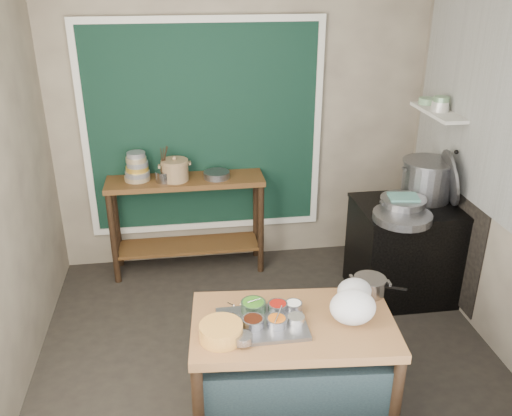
{
  "coord_description": "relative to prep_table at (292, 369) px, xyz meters",
  "views": [
    {
      "loc": [
        -0.57,
        -3.44,
        2.75
      ],
      "look_at": [
        -0.04,
        0.25,
        1.07
      ],
      "focal_mm": 38.0,
      "sensor_mm": 36.0,
      "label": 1
    }
  ],
  "objects": [
    {
      "name": "floor",
      "position": [
        -0.05,
        0.75,
        -0.39
      ],
      "size": [
        3.5,
        3.0,
        0.02
      ],
      "primitive_type": "cube",
      "color": "black",
      "rests_on": "ground"
    },
    {
      "name": "back_wall",
      "position": [
        -0.05,
        2.26,
        1.02
      ],
      "size": [
        3.5,
        0.02,
        2.8
      ],
      "primitive_type": "cube",
      "color": "gray",
      "rests_on": "floor"
    },
    {
      "name": "right_wall",
      "position": [
        1.71,
        0.75,
        1.02
      ],
      "size": [
        0.02,
        3.0,
        2.8
      ],
      "primitive_type": "cube",
      "color": "gray",
      "rests_on": "floor"
    },
    {
      "name": "curtain_panel",
      "position": [
        -0.4,
        2.22,
        0.98
      ],
      "size": [
        2.1,
        0.02,
        1.9
      ],
      "primitive_type": "cube",
      "color": "black",
      "rests_on": "back_wall"
    },
    {
      "name": "curtain_frame",
      "position": [
        -0.4,
        2.21,
        0.98
      ],
      "size": [
        2.22,
        0.03,
        2.02
      ],
      "primitive_type": null,
      "color": "beige",
      "rests_on": "back_wall"
    },
    {
      "name": "tile_panel",
      "position": [
        1.69,
        1.3,
        1.48
      ],
      "size": [
        0.02,
        1.7,
        1.7
      ],
      "primitive_type": "cube",
      "color": "#B2B2AA",
      "rests_on": "right_wall"
    },
    {
      "name": "soot_patch",
      "position": [
        1.69,
        1.4,
        0.32
      ],
      "size": [
        0.01,
        1.3,
        1.3
      ],
      "primitive_type": "cube",
      "color": "black",
      "rests_on": "right_wall"
    },
    {
      "name": "wall_shelf",
      "position": [
        1.58,
        1.6,
        1.23
      ],
      "size": [
        0.22,
        0.7,
        0.03
      ],
      "primitive_type": "cube",
      "color": "beige",
      "rests_on": "right_wall"
    },
    {
      "name": "prep_table",
      "position": [
        0.0,
        0.0,
        0.0
      ],
      "size": [
        1.31,
        0.82,
        0.75
      ],
      "primitive_type": "cube",
      "rotation": [
        0.0,
        0.0,
        -0.09
      ],
      "color": "brown",
      "rests_on": "floor"
    },
    {
      "name": "back_counter",
      "position": [
        -0.6,
        2.03,
        0.1
      ],
      "size": [
        1.45,
        0.4,
        0.95
      ],
      "primitive_type": "cube",
      "color": "#4E3116",
      "rests_on": "floor"
    },
    {
      "name": "stove_block",
      "position": [
        1.3,
        1.3,
        0.05
      ],
      "size": [
        0.9,
        0.68,
        0.85
      ],
      "primitive_type": "cube",
      "color": "black",
      "rests_on": "floor"
    },
    {
      "name": "stove_top",
      "position": [
        1.3,
        1.3,
        0.49
      ],
      "size": [
        0.92,
        0.69,
        0.03
      ],
      "primitive_type": "cube",
      "color": "black",
      "rests_on": "stove_block"
    },
    {
      "name": "condiment_tray",
      "position": [
        -0.2,
        -0.01,
        0.39
      ],
      "size": [
        0.53,
        0.38,
        0.02
      ],
      "primitive_type": "cube",
      "rotation": [
        0.0,
        0.0,
        -0.0
      ],
      "color": "gray",
      "rests_on": "prep_table"
    },
    {
      "name": "condiment_bowls",
      "position": [
        -0.2,
        0.01,
        0.43
      ],
      "size": [
        0.54,
        0.43,
        0.06
      ],
      "color": "gray",
      "rests_on": "condiment_tray"
    },
    {
      "name": "yellow_basin",
      "position": [
        -0.45,
        -0.11,
        0.42
      ],
      "size": [
        0.34,
        0.34,
        0.1
      ],
      "primitive_type": "cylinder",
      "rotation": [
        0.0,
        0.0,
        -0.43
      ],
      "color": "#B77533",
      "rests_on": "prep_table"
    },
    {
      "name": "saucepan",
      "position": [
        0.56,
        0.23,
        0.43
      ],
      "size": [
        0.29,
        0.29,
        0.12
      ],
      "primitive_type": null,
      "rotation": [
        0.0,
        0.0,
        -0.42
      ],
      "color": "gray",
      "rests_on": "prep_table"
    },
    {
      "name": "plastic_bag_a",
      "position": [
        0.35,
        -0.05,
        0.48
      ],
      "size": [
        0.35,
        0.32,
        0.21
      ],
      "primitive_type": "ellipsoid",
      "rotation": [
        0.0,
        0.0,
        -0.32
      ],
      "color": "white",
      "rests_on": "prep_table"
    },
    {
      "name": "plastic_bag_b",
      "position": [
        0.43,
        0.15,
        0.46
      ],
      "size": [
        0.27,
        0.25,
        0.17
      ],
      "primitive_type": "ellipsoid",
      "rotation": [
        0.0,
        0.0,
        0.31
      ],
      "color": "white",
      "rests_on": "prep_table"
    },
    {
      "name": "bowl_stack",
      "position": [
        -1.03,
        2.06,
        0.69
      ],
      "size": [
        0.23,
        0.23,
        0.26
      ],
      "color": "tan",
      "rests_on": "back_counter"
    },
    {
      "name": "utensil_cup",
      "position": [
        -0.78,
        1.98,
        0.63
      ],
      "size": [
        0.18,
        0.18,
        0.1
      ],
      "primitive_type": "cylinder",
      "rotation": [
        0.0,
        0.0,
        -0.08
      ],
      "color": "gray",
      "rests_on": "back_counter"
    },
    {
      "name": "ceramic_crock",
      "position": [
        -0.69,
        2.0,
        0.66
      ],
      "size": [
        0.31,
        0.31,
        0.18
      ],
      "primitive_type": null,
      "rotation": [
        0.0,
        0.0,
        0.21
      ],
      "color": "#816446",
      "rests_on": "back_counter"
    },
    {
      "name": "wide_bowl",
      "position": [
        -0.31,
        2.0,
        0.61
      ],
      "size": [
        0.31,
        0.31,
        0.06
      ],
      "primitive_type": "cylinder",
      "rotation": [
        0.0,
        0.0,
        -0.35
      ],
      "color": "gray",
      "rests_on": "back_counter"
    },
    {
      "name": "stock_pot",
      "position": [
        1.46,
        1.42,
        0.68
      ],
      "size": [
        0.49,
        0.49,
        0.35
      ],
      "primitive_type": null,
      "rotation": [
        0.0,
        0.0,
        0.1
      ],
      "color": "gray",
      "rests_on": "stove_top"
    },
    {
      "name": "pot_lid",
      "position": [
        1.61,
        1.29,
        0.74
      ],
      "size": [
        0.21,
        0.5,
        0.48
      ],
      "primitive_type": "cylinder",
      "rotation": [
        0.0,
        1.36,
        -0.2
      ],
      "color": "gray",
      "rests_on": "stove_top"
    },
    {
      "name": "steamer",
      "position": [
        1.16,
        1.18,
        0.57
      ],
      "size": [
        0.44,
        0.44,
        0.12
      ],
      "primitive_type": null,
      "rotation": [
        0.0,
        0.0,
        0.16
      ],
      "color": "gray",
      "rests_on": "stove_top"
    },
    {
      "name": "green_cloth",
      "position": [
        1.16,
        1.18,
        0.64
      ],
      "size": [
        0.26,
        0.22,
        0.02
      ],
      "primitive_type": "cube",
      "rotation": [
        0.0,
        0.0,
        -0.16
      ],
      "color": "#488373",
      "rests_on": "steamer"
    },
    {
      "name": "shallow_pan",
      "position": [
        1.1,
        1.02,
        0.54
      ],
      "size": [
        0.6,
        0.6,
        0.06
      ],
      "primitive_type": "cylinder",
      "rotation": [
        0.0,
        0.0,
        -0.33
      ],
      "color": "gray",
      "rests_on": "stove_top"
    },
    {
      "name": "shelf_bowl_stack",
      "position": [
        1.58,
        1.59,
        1.3
      ],
      "size": [
        0.15,
        0.15,
        0.12
      ],
      "color": "silver",
      "rests_on": "wall_shelf"
    },
    {
      "name": "shelf_bowl_green",
      "position": [
        1.58,
        1.84,
        1.27
      ],
      "size": [
        0.19,
        0.19,
        0.05
      ],
      "primitive_type": "cylinder",
      "rotation": [
        0.0,
        0.0,
        0.35
      ],
      "color": "gray",
      "rests_on": "wall_shelf"
    }
  ]
}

